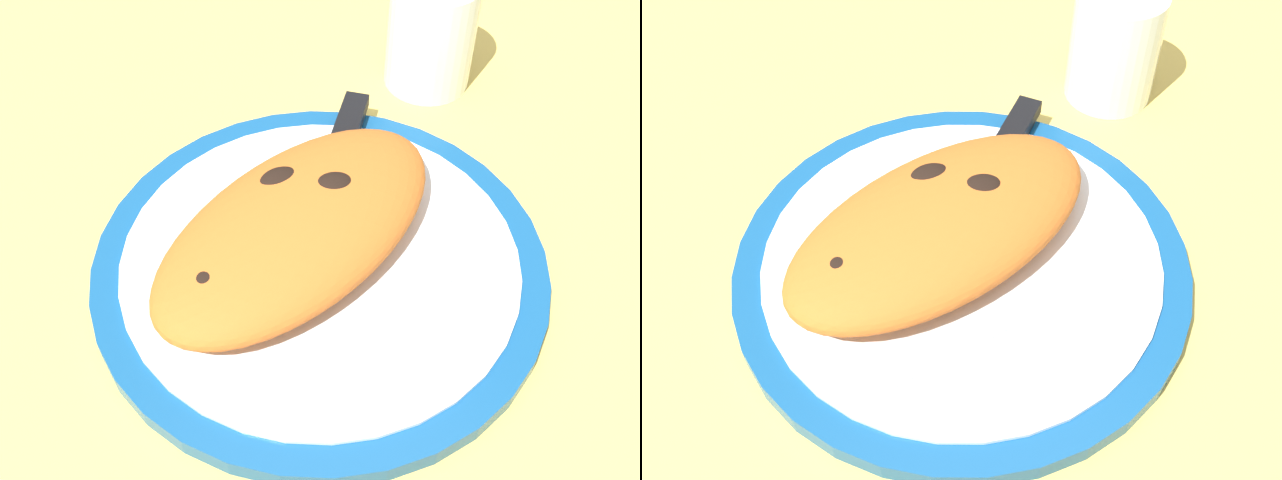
{
  "view_description": "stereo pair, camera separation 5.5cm",
  "coord_description": "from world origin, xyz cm",
  "views": [
    {
      "loc": [
        -21.33,
        -28.67,
        46.07
      ],
      "look_at": [
        0.0,
        0.0,
        3.86
      ],
      "focal_mm": 44.35,
      "sensor_mm": 36.0,
      "label": 1
    },
    {
      "loc": [
        -16.66,
        -31.62,
        46.07
      ],
      "look_at": [
        0.0,
        0.0,
        3.86
      ],
      "focal_mm": 44.35,
      "sensor_mm": 36.0,
      "label": 2
    }
  ],
  "objects": [
    {
      "name": "ground_plane",
      "position": [
        0.0,
        0.0,
        -1.5
      ],
      "size": [
        150.0,
        150.0,
        3.0
      ],
      "primitive_type": "cube",
      "color": "#DBB756"
    },
    {
      "name": "plate",
      "position": [
        0.0,
        0.0,
        0.9
      ],
      "size": [
        32.94,
        32.94,
        1.86
      ],
      "color": "navy",
      "rests_on": "ground_plane"
    },
    {
      "name": "calzone",
      "position": [
        -0.84,
        1.6,
        4.23
      ],
      "size": [
        26.74,
        17.4,
        4.78
      ],
      "color": "#C16023",
      "rests_on": "plate"
    },
    {
      "name": "fork",
      "position": [
        1.88,
        -6.44,
        2.06
      ],
      "size": [
        17.98,
        2.54,
        0.4
      ],
      "color": "silver",
      "rests_on": "plate"
    },
    {
      "name": "knife",
      "position": [
        6.43,
        6.63,
        2.37
      ],
      "size": [
        19.21,
        16.04,
        1.2
      ],
      "color": "silver",
      "rests_on": "plate"
    },
    {
      "name": "water_glass",
      "position": [
        21.44,
        12.44,
        4.38
      ],
      "size": [
        7.75,
        7.75,
        10.13
      ],
      "color": "silver",
      "rests_on": "ground_plane"
    }
  ]
}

